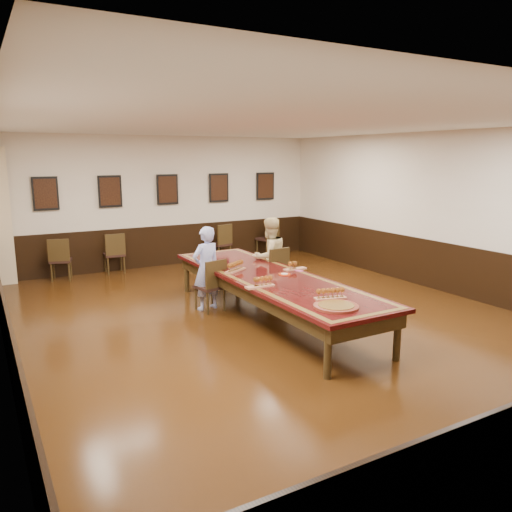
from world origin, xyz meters
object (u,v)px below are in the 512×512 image
spare_chair_a (61,259)px  spare_chair_d (267,238)px  spare_chair_c (220,243)px  person_man (206,268)px  chair_woman (273,272)px  chair_man (210,285)px  conference_table (271,284)px  carved_platter (336,306)px  spare_chair_b (114,253)px  person_woman (270,257)px

spare_chair_a → spare_chair_d: 5.38m
spare_chair_c → person_man: size_ratio=0.66×
chair_woman → person_man: bearing=-0.9°
chair_man → spare_chair_c: bearing=-129.0°
chair_man → conference_table: (0.69, -0.94, 0.14)m
chair_man → chair_woman: bearing=178.0°
chair_man → carved_platter: size_ratio=1.52×
conference_table → person_man: bearing=124.2°
spare_chair_c → chair_man: bearing=49.1°
spare_chair_c → spare_chair_b: bearing=-13.4°
spare_chair_a → conference_table: bearing=134.5°
spare_chair_a → person_man: size_ratio=0.63×
person_man → conference_table: (0.71, -1.04, -0.14)m
spare_chair_a → spare_chair_c: (3.93, 0.06, 0.02)m
spare_chair_b → person_man: person_man is taller
chair_man → person_woman: 1.50m
spare_chair_c → conference_table: bearing=61.5°
chair_man → conference_table: chair_man is taller
spare_chair_a → person_woman: person_woman is taller
person_woman → spare_chair_c: bearing=-105.2°
chair_man → conference_table: size_ratio=0.19×
chair_man → spare_chair_a: spare_chair_a is taller
spare_chair_a → spare_chair_d: (5.38, 0.09, 0.04)m
chair_woman → chair_man: bearing=3.0°
carved_platter → spare_chair_a: bearing=110.4°
conference_table → chair_man: bearing=126.2°
chair_woman → person_man: person_man is taller
spare_chair_a → spare_chair_b: (1.19, 0.08, 0.00)m
spare_chair_b → chair_woman: bearing=124.7°
spare_chair_a → spare_chair_c: size_ratio=0.96×
chair_woman → person_woman: bearing=-90.0°
conference_table → chair_woman: bearing=57.3°
spare_chair_b → spare_chair_d: bearing=-177.0°
spare_chair_c → person_woman: bearing=67.8°
chair_man → spare_chair_a: size_ratio=0.99×
spare_chair_b → spare_chair_d: (4.18, 0.01, 0.03)m
person_man → chair_man: bearing=90.0°
spare_chair_c → spare_chair_d: (1.45, 0.03, 0.02)m
chair_woman → person_woman: 0.30m
spare_chair_a → spare_chair_d: spare_chair_d is taller
spare_chair_d → carved_platter: size_ratio=1.65×
spare_chair_a → carved_platter: bearing=125.3°
spare_chair_a → person_woman: (3.38, -3.35, 0.30)m
chair_man → carved_platter: bearing=88.7°
spare_chair_c → person_woman: (-0.54, -3.41, 0.28)m
spare_chair_a → spare_chair_b: size_ratio=0.99×
spare_chair_c → carved_platter: 6.82m
spare_chair_a → chair_woman: bearing=149.3°
spare_chair_c → spare_chair_a: bearing=-12.2°
person_man → person_woman: size_ratio=0.97×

